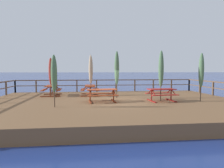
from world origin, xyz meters
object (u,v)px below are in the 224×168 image
Objects in this scene: picnic_table_front_right at (90,88)px; patio_umbrella_tall_front at (161,69)px; patio_umbrella_short_back at (91,70)px; patio_umbrella_tall_back_left at (201,71)px; picnic_table_front_left at (161,92)px; picnic_table_mid_right at (102,93)px; picnic_table_mid_centre at (51,88)px; patio_umbrella_short_front at (54,74)px; patio_umbrella_tall_mid_left at (117,68)px; patio_umbrella_tall_back_right at (51,72)px.

patio_umbrella_tall_front is at bearing -38.81° from picnic_table_front_right.
patio_umbrella_short_back is at bearing 140.15° from patio_umbrella_tall_front.
patio_umbrella_tall_back_left is (6.81, -3.76, 1.34)m from picnic_table_front_right.
patio_umbrella_tall_back_left reaches higher than picnic_table_front_right.
patio_umbrella_tall_front is at bearing -39.85° from patio_umbrella_short_back.
picnic_table_front_left and picnic_table_mid_right have the same top height.
picnic_table_mid_centre is at bearing 158.05° from patio_umbrella_tall_back_left.
patio_umbrella_short_front reaches higher than picnic_table_front_left.
picnic_table_front_right is at bearing -131.12° from patio_umbrella_short_back.
patio_umbrella_short_back is (0.07, 0.08, 1.42)m from picnic_table_front_right.
patio_umbrella_tall_mid_left is 1.08× the size of patio_umbrella_tall_back_left.
patio_umbrella_tall_back_left is (4.98, -1.94, -0.16)m from patio_umbrella_tall_mid_left.
patio_umbrella_tall_front is 1.15× the size of patio_umbrella_short_front.
patio_umbrella_short_back reaches higher than picnic_table_mid_right.
patio_umbrella_tall_front is 1.09× the size of patio_umbrella_tall_back_right.
picnic_table_front_right is 5.28m from patio_umbrella_short_front.
patio_umbrella_tall_front is 3.03m from patio_umbrella_tall_mid_left.
patio_umbrella_tall_mid_left is at bearing 39.32° from patio_umbrella_short_front.
patio_umbrella_short_front is at bearing -148.74° from picnic_table_mid_right.
patio_umbrella_short_front is 0.91× the size of patio_umbrella_tall_back_left.
picnic_table_mid_centre is at bearing 153.90° from picnic_table_front_left.
patio_umbrella_tall_back_left reaches higher than patio_umbrella_tall_back_right.
picnic_table_front_left is 0.54× the size of patio_umbrella_tall_mid_left.
picnic_table_front_left is 6.51m from patio_umbrella_short_front.
patio_umbrella_tall_front is at bearing -26.72° from picnic_table_mid_centre.
patio_umbrella_short_back is (-0.65, 3.34, 1.42)m from picnic_table_mid_right.
patio_umbrella_tall_front reaches higher than patio_umbrella_tall_back_left.
picnic_table_mid_right is (3.64, -3.43, -0.00)m from picnic_table_mid_centre.
patio_umbrella_tall_mid_left reaches higher than picnic_table_mid_right.
patio_umbrella_tall_back_right is 10.51m from patio_umbrella_tall_back_left.
picnic_table_mid_centre and picnic_table_mid_right have the same top height.
patio_umbrella_tall_back_left is at bearing -29.63° from patio_umbrella_short_back.
patio_umbrella_tall_mid_left reaches higher than patio_umbrella_short_front.
picnic_table_front_left is 1.44m from patio_umbrella_tall_front.
picnic_table_front_left is 8.29m from patio_umbrella_tall_back_right.
picnic_table_mid_right is at bearing -127.44° from patio_umbrella_tall_mid_left.
patio_umbrella_tall_back_left reaches higher than picnic_table_mid_right.
picnic_table_mid_centre is 0.63× the size of patio_umbrella_tall_front.
picnic_table_front_left is 5.60m from picnic_table_front_right.
picnic_table_mid_right is at bearing -43.27° from picnic_table_mid_centre.
patio_umbrella_short_front is (-1.90, -4.89, -0.25)m from patio_umbrella_short_back.
picnic_table_mid_right is 2.36m from patio_umbrella_tall_mid_left.
picnic_table_front_right is at bearing 141.19° from patio_umbrella_tall_front.
patio_umbrella_tall_back_right is (-0.03, -0.01, 1.27)m from picnic_table_mid_centre.
picnic_table_mid_centre is 1.02× the size of picnic_table_front_right.
patio_umbrella_short_back is 1.15× the size of patio_umbrella_short_front.
picnic_table_mid_right is at bearing 175.38° from patio_umbrella_tall_back_left.
picnic_table_front_right is 3.35m from picnic_table_mid_right.
picnic_table_front_left is at bearing -2.57° from picnic_table_mid_right.
patio_umbrella_tall_mid_left is (-2.59, 1.62, 1.50)m from picnic_table_front_left.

